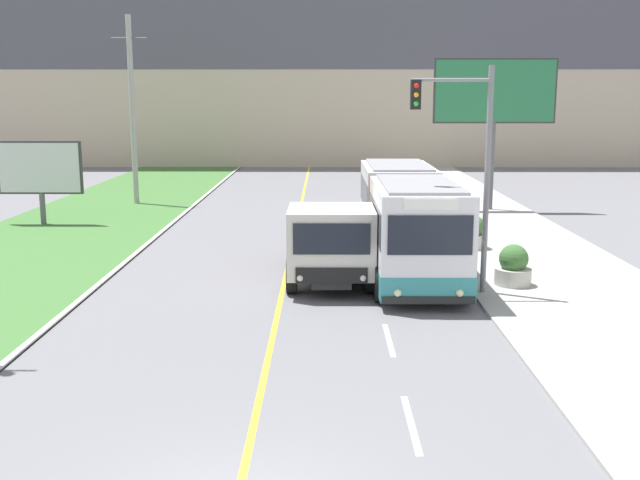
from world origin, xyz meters
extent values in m
cube|color=silver|center=(2.75, 3.20, 0.00)|extent=(0.12, 2.40, 0.01)
cube|color=silver|center=(2.75, 7.80, 0.00)|extent=(0.12, 2.40, 0.01)
cube|color=silver|center=(2.75, 12.40, 0.00)|extent=(0.12, 2.40, 0.01)
cube|color=silver|center=(2.75, 17.00, 0.00)|extent=(0.12, 2.40, 0.01)
cube|color=silver|center=(2.75, 21.60, 0.00)|extent=(0.12, 2.40, 0.01)
cube|color=silver|center=(2.75, 26.20, 0.00)|extent=(0.12, 2.40, 0.01)
cube|color=#BCAD93|center=(0.00, 55.29, 11.05)|extent=(80.00, 8.00, 22.09)
cube|color=#4C4C56|center=(0.00, 51.27, 11.60)|extent=(80.00, 0.04, 7.73)
cube|color=silver|center=(3.96, 12.55, 1.68)|extent=(2.50, 5.22, 2.82)
cube|color=teal|center=(3.96, 12.55, 0.62)|extent=(2.52, 5.24, 0.70)
cube|color=black|center=(3.96, 12.55, 2.11)|extent=(2.52, 4.80, 0.99)
cube|color=gray|center=(3.96, 12.55, 3.13)|extent=(2.12, 4.70, 0.08)
cube|color=silver|center=(3.96, 18.66, 1.68)|extent=(2.50, 5.22, 2.82)
cube|color=teal|center=(3.96, 18.66, 0.62)|extent=(2.52, 5.24, 0.70)
cube|color=black|center=(3.96, 18.66, 2.11)|extent=(2.52, 4.80, 0.99)
cube|color=gray|center=(3.96, 18.66, 3.13)|extent=(2.12, 4.70, 0.08)
cube|color=#474747|center=(3.96, 15.60, 1.68)|extent=(2.30, 0.90, 2.59)
cube|color=black|center=(3.96, 9.92, 2.11)|extent=(2.20, 0.04, 1.04)
cube|color=black|center=(3.96, 9.91, 0.38)|extent=(2.45, 0.06, 0.20)
sphere|color=#F4EAB2|center=(3.15, 9.90, 0.57)|extent=(0.20, 0.20, 0.20)
sphere|color=#F4EAB2|center=(4.77, 9.90, 0.57)|extent=(0.20, 0.20, 0.20)
cube|color=white|center=(3.96, 9.92, 2.91)|extent=(1.37, 0.04, 0.28)
cylinder|color=black|center=(2.77, 11.08, 0.50)|extent=(0.28, 1.00, 1.00)
cylinder|color=black|center=(5.15, 11.08, 0.50)|extent=(0.28, 1.00, 1.00)
cylinder|color=black|center=(2.77, 14.22, 0.50)|extent=(0.28, 1.00, 1.00)
cylinder|color=black|center=(5.15, 14.22, 0.50)|extent=(0.28, 1.00, 1.00)
cylinder|color=black|center=(2.77, 19.19, 0.50)|extent=(0.28, 1.00, 1.00)
cylinder|color=black|center=(5.15, 19.19, 0.50)|extent=(0.28, 1.00, 1.00)
cube|color=black|center=(1.43, 14.18, 0.45)|extent=(1.12, 6.25, 0.20)
cube|color=beige|center=(1.43, 12.30, 1.50)|extent=(2.49, 2.48, 1.92)
cube|color=black|center=(1.43, 11.04, 1.79)|extent=(2.12, 0.04, 0.86)
cube|color=black|center=(1.43, 11.03, 0.77)|extent=(1.99, 0.06, 0.44)
sphere|color=silver|center=(0.56, 11.02, 0.70)|extent=(0.18, 0.18, 0.18)
sphere|color=silver|center=(2.30, 11.02, 0.70)|extent=(0.18, 0.18, 0.18)
cube|color=#994C19|center=(1.43, 15.55, 0.61)|extent=(2.37, 3.52, 0.12)
cube|color=#994C19|center=(0.31, 15.55, 1.10)|extent=(0.12, 3.52, 1.11)
cube|color=#994C19|center=(2.55, 15.55, 1.10)|extent=(0.12, 3.52, 1.11)
cube|color=#994C19|center=(1.43, 13.85, 1.10)|extent=(2.37, 0.12, 1.11)
cube|color=#994C19|center=(1.43, 17.25, 1.10)|extent=(2.37, 0.12, 1.11)
cube|color=#994C19|center=(1.43, 13.85, 1.77)|extent=(2.37, 0.12, 0.24)
cylinder|color=black|center=(0.28, 12.05, 0.52)|extent=(0.30, 1.04, 1.04)
cylinder|color=black|center=(2.58, 12.05, 0.52)|extent=(0.30, 1.04, 1.04)
cylinder|color=black|center=(0.28, 15.73, 0.52)|extent=(0.30, 1.04, 1.04)
cylinder|color=black|center=(2.58, 15.73, 0.52)|extent=(0.30, 1.04, 1.04)
cylinder|color=#9E9E99|center=(-8.79, 30.44, 4.86)|extent=(0.28, 0.28, 9.73)
cylinder|color=#4C4C4C|center=(-8.79, 30.44, 8.56)|extent=(1.80, 0.08, 0.08)
cylinder|color=slate|center=(5.80, 11.91, 3.23)|extent=(0.16, 0.16, 6.47)
cylinder|color=slate|center=(4.70, 11.91, 6.07)|extent=(2.20, 0.10, 0.10)
cube|color=black|center=(3.74, 11.91, 5.67)|extent=(0.28, 0.24, 0.80)
sphere|color=red|center=(3.74, 11.78, 5.91)|extent=(0.14, 0.14, 0.14)
sphere|color=orange|center=(3.74, 11.78, 5.67)|extent=(0.14, 0.14, 0.14)
sphere|color=green|center=(3.74, 11.78, 5.43)|extent=(0.14, 0.14, 0.14)
cylinder|color=#59595B|center=(9.51, 28.04, 2.21)|extent=(0.24, 0.24, 4.41)
cube|color=#333333|center=(9.51, 28.04, 5.89)|extent=(5.95, 0.20, 3.11)
cube|color=#287547|center=(9.51, 27.93, 5.89)|extent=(5.79, 0.02, 2.95)
cylinder|color=#59595B|center=(-11.30, 23.81, 0.73)|extent=(0.24, 0.24, 1.46)
cube|color=#333333|center=(-11.30, 23.81, 2.55)|extent=(3.70, 0.20, 2.33)
cube|color=silver|center=(-11.30, 23.70, 2.55)|extent=(3.54, 0.02, 2.17)
cylinder|color=#B7B2A8|center=(6.87, 12.75, 0.33)|extent=(1.08, 1.08, 0.50)
sphere|color=#3D6B33|center=(6.87, 12.75, 0.88)|extent=(0.87, 0.87, 0.87)
cylinder|color=#B7B2A8|center=(6.75, 18.24, 0.34)|extent=(1.05, 1.05, 0.52)
sphere|color=#3D6B33|center=(6.75, 18.24, 0.89)|extent=(0.84, 0.84, 0.84)
cylinder|color=#B7B2A8|center=(7.00, 23.73, 0.34)|extent=(1.02, 1.02, 0.53)
sphere|color=#3D6B33|center=(7.00, 23.73, 0.89)|extent=(0.82, 0.82, 0.82)
camera|label=1|loc=(1.23, -9.02, 5.62)|focal=42.00mm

